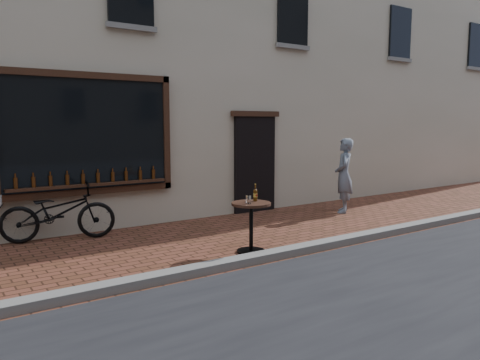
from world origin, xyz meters
TOP-DOWN VIEW (x-y plane):
  - ground at (0.00, 0.00)m, footprint 90.00×90.00m
  - kerb at (0.00, 0.20)m, footprint 90.00×0.25m
  - shop_building at (0.00, 6.50)m, footprint 28.00×6.20m
  - cargo_bicycle at (-2.58, 3.21)m, footprint 2.28×1.13m
  - bistro_table at (-0.20, 0.68)m, footprint 0.63×0.63m
  - pedestrian at (3.53, 2.21)m, footprint 0.73×0.72m

SIDE VIEW (x-z plane):
  - ground at x=0.00m, z-range 0.00..0.00m
  - kerb at x=0.00m, z-range 0.00..0.12m
  - cargo_bicycle at x=-2.58m, z-range -0.02..1.05m
  - bistro_table at x=-0.20m, z-range 0.04..1.11m
  - pedestrian at x=3.53m, z-range 0.00..1.71m
  - shop_building at x=0.00m, z-range 0.00..10.00m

